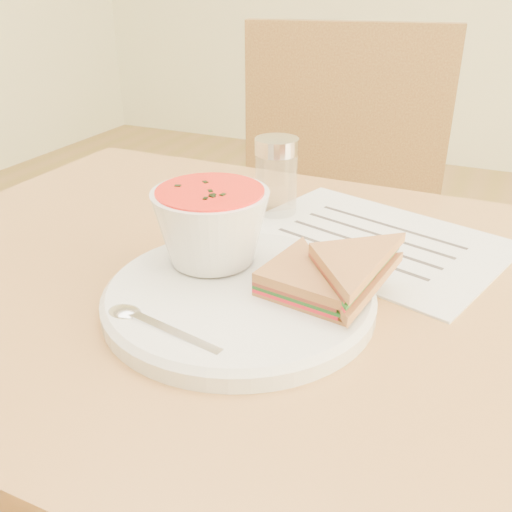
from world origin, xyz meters
The scene contains 9 objects.
dining_table centered at (0.00, 0.00, 0.38)m, with size 1.00×0.70×0.75m, color brown, non-canonical shape.
chair_far centered at (-0.08, 0.47, 0.49)m, with size 0.43×0.43×0.97m, color brown, non-canonical shape.
plate centered at (-0.01, -0.07, 0.76)m, with size 0.28×0.28×0.02m, color white, non-canonical shape.
soup_bowl centered at (-0.06, -0.03, 0.81)m, with size 0.13×0.13×0.09m, color white, non-canonical shape.
sandwich_half_a centered at (0.01, -0.08, 0.78)m, with size 0.10×0.10×0.03m, color #BF8043, non-canonical shape.
sandwich_half_b centered at (0.05, -0.02, 0.80)m, with size 0.11×0.11×0.03m, color #BF8043, non-canonical shape.
spoon centered at (-0.04, -0.17, 0.77)m, with size 0.17×0.03×0.01m, color silver, non-canonical shape.
paper_menu centered at (0.08, 0.14, 0.75)m, with size 0.32×0.23×0.00m, color silver, non-canonical shape.
condiment_shaker centered at (-0.07, 0.17, 0.80)m, with size 0.06×0.06×0.11m, color silver, non-canonical shape.
Camera 1 is at (0.22, -0.52, 1.06)m, focal length 40.00 mm.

